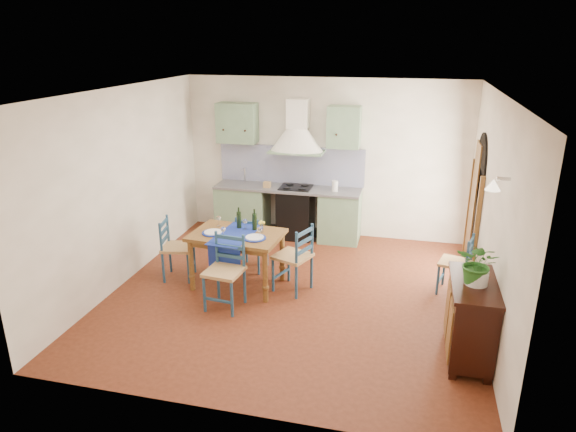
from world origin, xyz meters
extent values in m
plane|color=#491E0F|center=(0.00, 0.00, 0.00)|extent=(5.00, 5.00, 0.00)
cube|color=white|center=(0.00, 2.50, 1.40)|extent=(5.00, 0.04, 2.80)
cube|color=gray|center=(-1.45, 2.19, 0.44)|extent=(0.90, 0.60, 0.88)
cube|color=gray|center=(0.35, 2.19, 0.44)|extent=(0.70, 0.60, 0.88)
cube|color=black|center=(-0.45, 2.19, 0.44)|extent=(0.60, 0.58, 0.88)
cube|color=slate|center=(-0.60, 2.19, 0.90)|extent=(2.60, 0.64, 0.04)
cube|color=silver|center=(-1.45, 2.19, 0.90)|extent=(0.45, 0.40, 0.03)
cylinder|color=silver|center=(-1.45, 2.37, 1.05)|extent=(0.02, 0.02, 0.26)
cube|color=black|center=(-0.45, 2.19, 0.93)|extent=(0.55, 0.48, 0.02)
cube|color=black|center=(-0.60, 2.24, 0.04)|extent=(2.60, 0.50, 0.08)
cube|color=#0A1259|center=(-0.60, 2.46, 1.26)|extent=(2.65, 0.05, 0.68)
cube|color=gray|center=(-1.55, 2.32, 2.00)|extent=(0.70, 0.34, 0.70)
cube|color=gray|center=(0.35, 2.32, 2.00)|extent=(0.55, 0.34, 0.70)
cone|color=white|center=(-0.45, 2.25, 1.75)|extent=(0.96, 0.96, 0.40)
cube|color=white|center=(-0.45, 2.34, 2.20)|extent=(0.36, 0.30, 0.50)
cube|color=white|center=(2.50, 0.00, 1.40)|extent=(0.04, 5.00, 2.80)
cube|color=black|center=(2.48, 1.40, 0.82)|extent=(0.03, 1.00, 1.65)
cylinder|color=black|center=(2.48, 1.40, 1.65)|extent=(0.03, 1.00, 1.00)
cube|color=brown|center=(2.46, 0.86, 0.82)|extent=(0.06, 0.06, 1.65)
cube|color=brown|center=(2.46, 1.94, 0.82)|extent=(0.06, 0.06, 1.65)
cube|color=brown|center=(2.47, 1.62, 0.98)|extent=(0.04, 0.55, 1.96)
cylinder|color=silver|center=(2.44, -0.80, 2.05)|extent=(0.15, 0.04, 0.04)
cone|color=#FFEDC6|center=(2.34, -0.80, 1.98)|extent=(0.16, 0.16, 0.12)
cube|color=white|center=(-2.50, 0.00, 1.40)|extent=(0.04, 5.00, 2.80)
cube|color=white|center=(0.00, 0.00, 2.80)|extent=(5.00, 5.00, 0.01)
cube|color=brown|center=(-0.83, 0.09, 0.78)|extent=(1.33, 0.95, 0.05)
cube|color=brown|center=(-0.83, 0.09, 0.71)|extent=(1.20, 0.81, 0.08)
cylinder|color=brown|center=(-1.42, -0.21, 0.38)|extent=(0.07, 0.07, 0.75)
cylinder|color=brown|center=(-1.36, 0.48, 0.38)|extent=(0.07, 0.07, 0.75)
cylinder|color=brown|center=(-0.30, -0.30, 0.38)|extent=(0.07, 0.07, 0.75)
cylinder|color=brown|center=(-0.24, 0.39, 0.38)|extent=(0.07, 0.07, 0.75)
cube|color=navy|center=(-0.84, 0.04, 0.81)|extent=(0.55, 0.99, 0.01)
cube|color=navy|center=(-0.87, -0.34, 0.62)|extent=(0.47, 0.05, 0.38)
cylinder|color=navy|center=(-1.16, 0.01, 0.82)|extent=(0.32, 0.32, 0.01)
cylinder|color=white|center=(-1.16, 0.01, 0.83)|extent=(0.25, 0.25, 0.01)
cylinder|color=navy|center=(-0.53, -0.04, 0.82)|extent=(0.32, 0.32, 0.01)
cylinder|color=white|center=(-0.53, -0.04, 0.83)|extent=(0.25, 0.25, 0.01)
cylinder|color=black|center=(-0.87, 0.31, 0.96)|extent=(0.07, 0.07, 0.32)
cylinder|color=black|center=(-0.62, 0.28, 0.96)|extent=(0.07, 0.07, 0.32)
cylinder|color=white|center=(-0.50, 0.22, 0.86)|extent=(0.05, 0.05, 0.10)
sphere|color=yellow|center=(-0.50, 0.22, 0.95)|extent=(0.10, 0.10, 0.10)
cylinder|color=navy|center=(-1.01, -0.75, 0.25)|extent=(0.04, 0.04, 0.51)
cylinder|color=navy|center=(-0.96, -0.36, 0.50)|extent=(0.04, 0.04, 1.00)
cylinder|color=navy|center=(-0.61, -0.80, 0.25)|extent=(0.04, 0.04, 0.51)
cylinder|color=navy|center=(-0.57, -0.40, 0.50)|extent=(0.04, 0.04, 1.00)
cube|color=tan|center=(-0.79, -0.58, 0.53)|extent=(0.51, 0.51, 0.04)
cube|color=navy|center=(-0.77, -0.38, 0.66)|extent=(0.42, 0.07, 0.05)
cube|color=navy|center=(-0.77, -0.38, 0.80)|extent=(0.42, 0.07, 0.05)
cube|color=navy|center=(-0.77, -0.38, 0.93)|extent=(0.42, 0.07, 0.05)
cube|color=navy|center=(-0.81, -0.77, 0.20)|extent=(0.40, 0.08, 0.03)
cylinder|color=navy|center=(-0.61, 0.85, 0.23)|extent=(0.04, 0.04, 0.45)
cylinder|color=navy|center=(-0.64, 0.49, 0.44)|extent=(0.04, 0.04, 0.88)
cylinder|color=navy|center=(-0.96, 0.88, 0.23)|extent=(0.04, 0.04, 0.45)
cylinder|color=navy|center=(-0.99, 0.53, 0.44)|extent=(0.04, 0.04, 0.88)
cube|color=tan|center=(-0.80, 0.69, 0.47)|extent=(0.45, 0.45, 0.04)
cube|color=navy|center=(-0.82, 0.51, 0.59)|extent=(0.37, 0.06, 0.04)
cube|color=navy|center=(-0.82, 0.51, 0.71)|extent=(0.37, 0.06, 0.04)
cube|color=navy|center=(-0.82, 0.51, 0.83)|extent=(0.37, 0.06, 0.04)
cube|color=navy|center=(-0.78, 0.86, 0.18)|extent=(0.35, 0.07, 0.02)
cylinder|color=navy|center=(-1.55, -0.04, 0.24)|extent=(0.04, 0.04, 0.48)
cylinder|color=navy|center=(-1.92, -0.10, 0.47)|extent=(0.04, 0.04, 0.93)
cylinder|color=navy|center=(-1.62, 0.33, 0.24)|extent=(0.04, 0.04, 0.48)
cylinder|color=navy|center=(-1.99, 0.26, 0.47)|extent=(0.04, 0.04, 0.93)
cube|color=tan|center=(-1.77, 0.11, 0.49)|extent=(0.51, 0.51, 0.04)
cube|color=navy|center=(-1.95, 0.08, 0.62)|extent=(0.10, 0.39, 0.05)
cube|color=navy|center=(-1.95, 0.08, 0.75)|extent=(0.10, 0.39, 0.05)
cube|color=navy|center=(-1.95, 0.08, 0.87)|extent=(0.10, 0.39, 0.05)
cube|color=navy|center=(-1.59, 0.15, 0.19)|extent=(0.10, 0.37, 0.03)
cylinder|color=navy|center=(-0.14, 0.39, 0.25)|extent=(0.04, 0.04, 0.51)
cylinder|color=navy|center=(0.23, 0.25, 0.49)|extent=(0.04, 0.04, 0.99)
cylinder|color=navy|center=(-0.28, 0.02, 0.25)|extent=(0.04, 0.04, 0.51)
cylinder|color=navy|center=(0.09, -0.12, 0.49)|extent=(0.04, 0.04, 0.99)
cube|color=tan|center=(-0.03, 0.13, 0.52)|extent=(0.60, 0.60, 0.04)
cube|color=navy|center=(0.16, 0.06, 0.66)|extent=(0.17, 0.40, 0.05)
cube|color=navy|center=(0.16, 0.06, 0.79)|extent=(0.17, 0.40, 0.05)
cube|color=navy|center=(0.16, 0.06, 0.92)|extent=(0.17, 0.40, 0.05)
cube|color=navy|center=(-0.21, 0.20, 0.20)|extent=(0.17, 0.38, 0.03)
cylinder|color=navy|center=(2.08, 0.80, 0.22)|extent=(0.03, 0.03, 0.45)
cylinder|color=navy|center=(2.41, 0.71, 0.44)|extent=(0.03, 0.03, 0.87)
cylinder|color=navy|center=(1.99, 0.46, 0.22)|extent=(0.03, 0.03, 0.45)
cylinder|color=navy|center=(2.32, 0.37, 0.44)|extent=(0.03, 0.03, 0.87)
cube|color=tan|center=(2.20, 0.59, 0.46)|extent=(0.50, 0.50, 0.04)
cube|color=navy|center=(2.37, 0.54, 0.58)|extent=(0.12, 0.36, 0.04)
cube|color=navy|center=(2.37, 0.54, 0.70)|extent=(0.12, 0.36, 0.04)
cube|color=navy|center=(2.37, 0.54, 0.81)|extent=(0.12, 0.36, 0.04)
cube|color=navy|center=(2.03, 0.63, 0.17)|extent=(0.12, 0.34, 0.02)
cube|color=black|center=(2.27, -1.00, 0.49)|extent=(0.45, 1.00, 0.82)
cube|color=black|center=(2.27, -1.00, 0.92)|extent=(0.50, 1.05, 0.04)
cube|color=brown|center=(2.04, -1.23, 0.45)|extent=(0.02, 0.38, 0.63)
cube|color=brown|center=(2.04, -0.77, 0.45)|extent=(0.02, 0.38, 0.63)
cube|color=black|center=(2.09, -1.44, 0.04)|extent=(0.08, 0.08, 0.08)
cube|color=black|center=(2.09, -0.56, 0.04)|extent=(0.08, 0.08, 0.08)
cube|color=black|center=(2.44, -1.44, 0.04)|extent=(0.08, 0.08, 0.08)
cube|color=black|center=(2.44, -0.56, 0.04)|extent=(0.08, 0.08, 0.08)
imported|color=#286621|center=(2.26, -1.04, 1.17)|extent=(0.54, 0.50, 0.48)
camera|label=1|loc=(1.47, -6.32, 3.44)|focal=32.00mm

